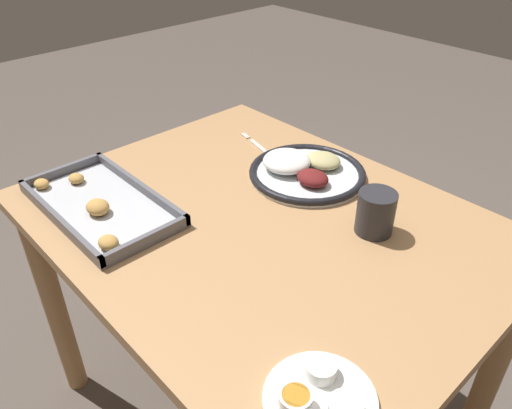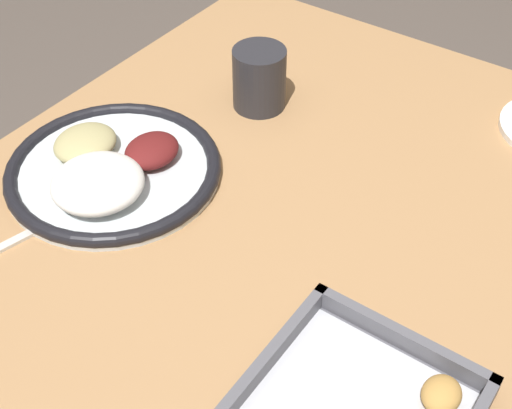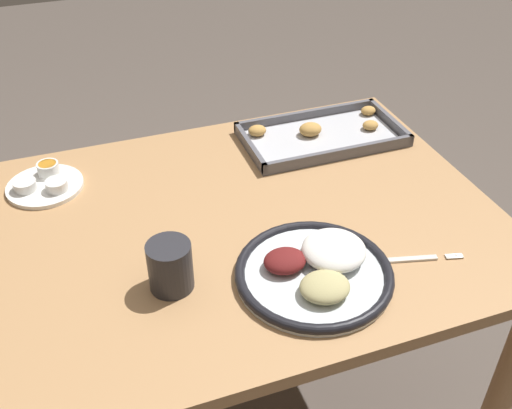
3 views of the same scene
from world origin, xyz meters
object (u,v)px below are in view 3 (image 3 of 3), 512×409
object	(u,v)px
saucer_plate	(44,183)
drinking_cup	(170,266)
baking_tray	(321,135)
dinner_plate	(317,270)
fork	(405,259)

from	to	relation	value
saucer_plate	drinking_cup	distance (m)	0.46
saucer_plate	baking_tray	world-z (taller)	same
dinner_plate	fork	size ratio (longest dim) A/B	1.44
fork	baking_tray	size ratio (longest dim) A/B	0.52
dinner_plate	drinking_cup	distance (m)	0.27
fork	drinking_cup	world-z (taller)	drinking_cup
dinner_plate	drinking_cup	bearing A→B (deg)	165.76
fork	baking_tray	bearing A→B (deg)	98.92
baking_tray	drinking_cup	world-z (taller)	drinking_cup
baking_tray	fork	bearing A→B (deg)	-95.15
saucer_plate	baking_tray	distance (m)	0.69
fork	baking_tray	xyz separation A→B (m)	(0.04, 0.49, 0.01)
fork	baking_tray	distance (m)	0.49
dinner_plate	baking_tray	size ratio (longest dim) A/B	0.74
drinking_cup	baking_tray	bearing A→B (deg)	39.25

